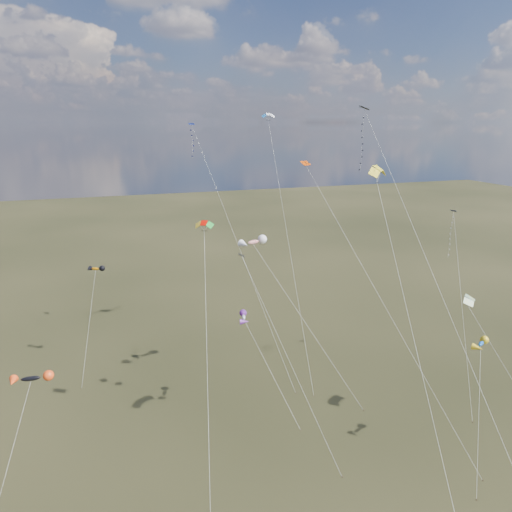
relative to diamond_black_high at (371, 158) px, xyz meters
name	(u,v)px	position (x,y,z in m)	size (l,w,h in m)	color
ground	(315,497)	(-11.12, -12.03, -30.64)	(400.00, 400.00, 0.00)	black
diamond_black_high	(371,158)	(0.00, 0.00, 0.00)	(1.90, 32.05, 36.08)	black
diamond_navy_tall	(199,157)	(-13.93, 24.55, -1.21)	(9.01, 22.06, 34.29)	#0E174C
diamond_black_mid	(271,320)	(-11.49, -0.41, -17.16)	(6.41, 15.29, 19.95)	black
diamond_navy_right	(451,241)	(17.54, 6.07, -12.07)	(6.70, 14.78, 22.81)	#0E1347
diamond_orange_center	(359,259)	(-3.39, -4.44, -9.79)	(13.77, 16.35, 30.48)	#C13C03
parafoil_yellow	(378,170)	(-3.10, -6.31, -0.52)	(3.44, 21.59, 30.94)	gold
parafoil_blue_white	(269,117)	(-3.45, 23.15, 4.48)	(2.07, 20.89, 36.01)	blue
parafoil_striped	(470,298)	(9.79, -6.40, -14.98)	(4.84, 14.96, 16.34)	yellow
parafoil_tricolor	(204,225)	(-17.98, 2.72, -6.72)	(5.78, 22.13, 24.63)	gold
novelty_black_orange	(30,379)	(-35.95, -0.31, -19.88)	(5.66, 8.54, 11.32)	black
novelty_orange_black	(95,269)	(-29.93, 22.50, -16.48)	(4.33, 8.90, 14.73)	#C46D02
novelty_white_purple	(244,318)	(-13.33, 3.85, -18.42)	(5.67, 7.69, 12.74)	silver
novelty_redwhite_stripe	(254,242)	(-9.58, 11.67, -11.49)	(11.94, 14.38, 19.93)	red
novelty_blue_yellow	(481,344)	(7.38, -11.05, -17.94)	(5.36, 7.05, 13.21)	#0D4CAF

